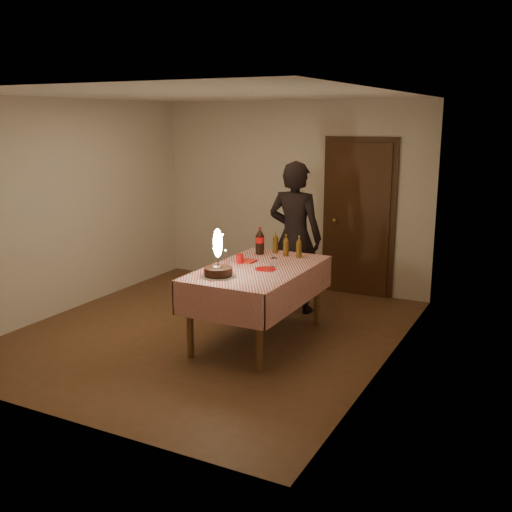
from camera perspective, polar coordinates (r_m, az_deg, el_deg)
name	(u,v)px	position (r m, az deg, el deg)	size (l,w,h in m)	color
ground	(209,332)	(6.85, -4.46, -7.22)	(4.00, 4.50, 0.01)	brown
room_shell	(213,185)	(6.51, -4.11, 6.72)	(4.04, 4.54, 2.62)	beige
dining_table	(258,277)	(6.38, 0.21, -2.03)	(1.02, 1.72, 0.82)	brown
birthday_cake	(218,265)	(5.98, -3.63, -0.86)	(0.35, 0.35, 0.49)	white
red_plate	(265,269)	(6.27, 0.88, -1.24)	(0.22, 0.22, 0.01)	#B40C0C
red_cup	(240,259)	(6.53, -1.55, -0.25)	(0.08, 0.08, 0.10)	#A90C0B
clear_cup	(274,262)	(6.40, 1.71, -0.58)	(0.07, 0.07, 0.09)	white
napkin_stack	(249,261)	(6.59, -0.72, -0.49)	(0.15, 0.15, 0.02)	#B02114
cola_bottle	(260,241)	(6.94, 0.36, 1.42)	(0.10, 0.10, 0.32)	black
amber_bottle_left	(275,243)	(7.01, 1.87, 1.25)	(0.06, 0.06, 0.25)	#57370E
amber_bottle_right	(299,248)	(6.78, 4.12, 0.81)	(0.06, 0.06, 0.25)	#57370E
amber_bottle_mid	(286,246)	(6.86, 2.87, 0.97)	(0.06, 0.06, 0.25)	#57370E
photographer	(295,237)	(7.36, 3.72, 1.80)	(0.69, 0.48, 1.87)	black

